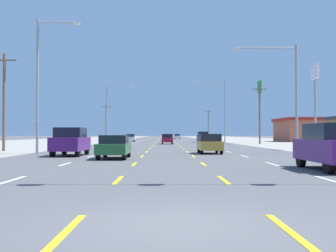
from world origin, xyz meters
The scene contains 25 objects.
ground_plane centered at (0.00, 66.00, 0.00)m, with size 572.00×572.00×0.00m, color #4C4C4F.
lot_apron_left centered at (-24.75, 66.00, 0.00)m, with size 28.00×440.00×0.01m, color gray.
lot_apron_right centered at (24.75, 66.00, 0.00)m, with size 28.00×440.00×0.01m, color gray.
lane_markings centered at (0.00, 104.50, 0.01)m, with size 10.64×227.60×0.01m.
signal_span_wire centered at (0.03, 6.17, 5.63)m, with size 26.90×0.52×9.37m.
suv_far_right_nearest centered at (6.93, 10.84, 1.03)m, with size 1.98×4.90×1.98m.
sedan_inner_left_near centered at (-3.35, 19.49, 0.76)m, with size 1.80×4.50×1.46m.
suv_far_left_mid centered at (-6.85, 23.17, 1.03)m, with size 1.98×4.90×1.98m.
hatchback_inner_right_midfar centered at (3.31, 26.30, 0.78)m, with size 1.72×3.90×1.54m.
hatchback_center_turn_far centered at (0.19, 58.41, 0.78)m, with size 1.72×3.90×1.54m.
suv_far_right_farther centered at (6.89, 73.08, 1.03)m, with size 1.98×4.90×1.98m.
hatchback_far_left_farthest centered at (-7.09, 79.85, 0.78)m, with size 1.72×3.90×1.54m.
hatchback_center_turn_distant_a centered at (0.17, 87.02, 0.78)m, with size 1.72×3.90×1.54m.
hatchback_inner_right_distant_b centered at (3.71, 127.16, 0.78)m, with size 1.72×3.90×1.54m.
storefront_right_row_2 centered at (28.90, 79.91, 2.40)m, with size 11.56×13.36×4.74m.
pole_sign_right_row_1 centered at (14.42, 34.33, 6.10)m, with size 0.24×1.77×8.29m.
pole_sign_right_row_2 centered at (14.78, 60.53, 7.44)m, with size 0.24×1.87×9.92m.
streetlight_left_row_0 centered at (-9.87, 26.36, 5.97)m, with size 3.39×0.26×10.56m.
streetlight_right_row_0 centered at (9.51, 26.36, 5.13)m, with size 5.09×0.26×8.56m.
streetlight_left_row_1 centered at (-9.69, 66.61, 5.85)m, with size 4.49×0.26×10.06m.
streetlight_right_row_1 centered at (9.61, 66.61, 6.26)m, with size 5.13×0.26×10.71m.
utility_pole_left_row_0 centered at (-14.74, 31.69, 4.60)m, with size 2.20×0.26×8.81m.
utility_pole_right_row_1 centered at (14.54, 59.27, 4.74)m, with size 2.20×0.26×9.10m.
utility_pole_left_row_2 centered at (-13.50, 90.56, 4.37)m, with size 2.20×0.26×8.35m.
utility_pole_right_row_3 centered at (13.05, 123.22, 4.64)m, with size 2.20×0.26×8.90m.
Camera 1 is at (-0.21, -7.31, 1.53)m, focal length 46.11 mm.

